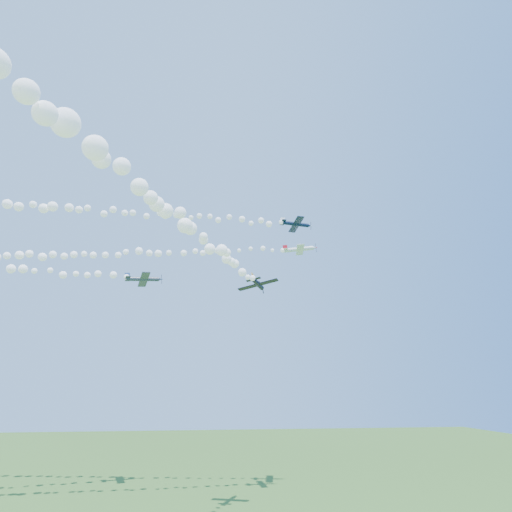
{
  "coord_description": "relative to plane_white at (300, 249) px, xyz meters",
  "views": [
    {
      "loc": [
        -9.02,
        -92.18,
        19.47
      ],
      "look_at": [
        2.49,
        -7.26,
        45.9
      ],
      "focal_mm": 30.0,
      "sensor_mm": 36.0,
      "label": 1
    }
  ],
  "objects": [
    {
      "name": "plane_grey",
      "position": [
        -33.46,
        5.78,
        -6.41
      ],
      "size": [
        8.12,
        8.56,
        2.27
      ],
      "rotation": [
        -0.15,
        -0.08,
        0.23
      ],
      "color": "#353C4D"
    },
    {
      "name": "smoke_trail_black",
      "position": [
        -24.49,
        -44.72,
        -11.58
      ],
      "size": [
        26.63,
        59.05,
        2.86
      ],
      "primitive_type": null,
      "color": "white"
    },
    {
      "name": "smoke_trail_white",
      "position": [
        -42.49,
        8.12,
        -0.32
      ],
      "size": [
        80.67,
        17.61,
        3.12
      ],
      "primitive_type": null,
      "color": "white"
    },
    {
      "name": "plane_black",
      "position": [
        -11.13,
        -13.38,
        -11.34
      ],
      "size": [
        7.19,
        6.83,
        2.35
      ],
      "rotation": [
        -0.2,
        0.04,
        1.17
      ],
      "color": "black"
    },
    {
      "name": "smoke_trail_navy",
      "position": [
        -39.4,
        -8.38,
        3.09
      ],
      "size": [
        70.37,
        6.17,
        2.67
      ],
      "primitive_type": null,
      "color": "white"
    },
    {
      "name": "plane_white",
      "position": [
        0.0,
        0.0,
        0.0
      ],
      "size": [
        7.46,
        7.91,
        2.01
      ],
      "rotation": [
        0.01,
        -0.08,
        -0.19
      ],
      "color": "white"
    },
    {
      "name": "ground",
      "position": [
        -12.38,
        5.6,
        -48.39
      ],
      "size": [
        260.0,
        260.0,
        0.0
      ],
      "primitive_type": "plane",
      "color": "#2F4B1C",
      "rests_on": "ground"
    },
    {
      "name": "plane_navy",
      "position": [
        -2.21,
        -6.35,
        3.28
      ],
      "size": [
        6.74,
        7.05,
        2.38
      ],
      "rotation": [
        -0.11,
        0.05,
        0.05
      ],
      "color": "black"
    }
  ]
}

